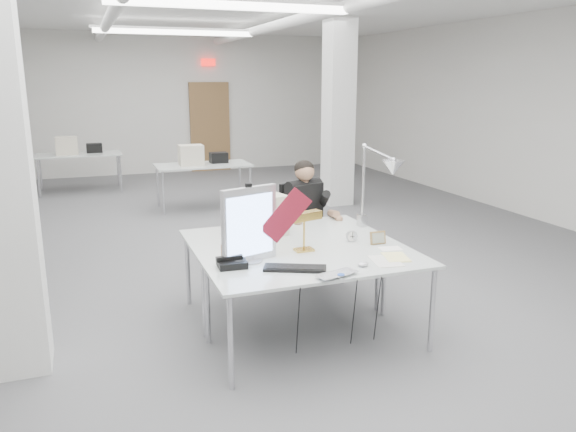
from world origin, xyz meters
The scene contains 22 objects.
room_shell centered at (0.04, 0.13, 1.69)m, with size 10.04×14.04×3.24m.
desk_main centered at (0.00, -2.50, 0.74)m, with size 1.80×0.90×0.03m, color silver.
desk_second centered at (0.00, -1.60, 0.74)m, with size 1.80×0.90×0.03m, color silver.
bg_desk_a centered at (0.20, 3.00, 0.74)m, with size 1.60×0.80×0.03m, color silver.
bg_desk_b centered at (-1.80, 5.20, 0.74)m, with size 1.60×0.80×0.03m, color silver.
office_chair centered at (0.50, -0.89, 0.56)m, with size 0.55×0.55×1.12m, color black, non-canonical shape.
seated_person centered at (0.50, -0.94, 0.90)m, with size 0.53×0.66×0.99m, color black, non-canonical shape.
monitor centered at (-0.52, -2.31, 1.06)m, with size 0.49×0.05×0.61m, color silver.
pennant centered at (-0.23, -2.34, 1.12)m, with size 0.45×0.01×0.19m, color maroon.
keyboard centered at (-0.25, -2.62, 0.77)m, with size 0.48×0.16×0.02m, color black.
laptop centered at (0.00, -2.92, 0.77)m, with size 0.34×0.22×0.03m, color #B5B5BA.
mouse centered at (0.28, -2.74, 0.77)m, with size 0.09×0.06×0.04m, color silver.
bankers_lamp centered at (-0.01, -2.19, 0.93)m, with size 0.30×0.12×0.34m, color #C08C3C, non-canonical shape.
desk_phone centered at (-0.69, -2.39, 0.78)m, with size 0.22×0.20×0.06m, color black.
picture_frame_left centered at (-0.65, -2.14, 0.81)m, with size 0.14×0.01×0.11m, color #AD774A.
picture_frame_right centered at (0.69, -2.23, 0.81)m, with size 0.15×0.01×0.12m, color olive.
desk_clock centered at (0.50, -2.08, 0.81)m, with size 0.11×0.11×0.03m, color #B7B7BC.
paper_stack_a centered at (0.51, -2.69, 0.76)m, with size 0.21×0.31×0.01m, color silver.
paper_stack_b centered at (0.64, -2.63, 0.76)m, with size 0.19×0.26×0.01m, color #F3E991.
paper_stack_c centered at (0.72, -2.40, 0.76)m, with size 0.19×0.13×0.01m, color white.
beige_monitor centered at (-0.19, -1.56, 0.94)m, with size 0.40×0.38×0.38m, color #BCB99C.
architect_lamp centered at (0.84, -1.88, 1.22)m, with size 0.25×0.73×0.94m, color silver, non-canonical shape.
Camera 1 is at (-1.71, -6.46, 2.19)m, focal length 35.00 mm.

